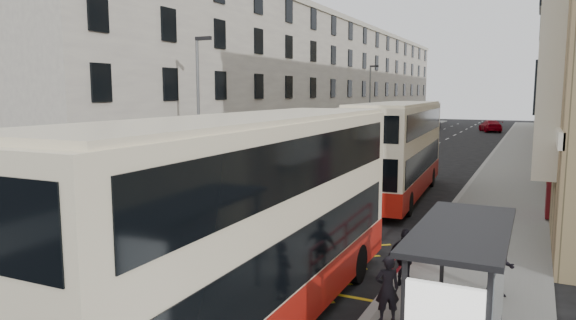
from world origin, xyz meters
The scene contains 20 objects.
ground centered at (0.00, 0.00, 0.00)m, with size 200.00×200.00×0.00m, color black.
pavement_right centered at (8.00, 30.00, 0.07)m, with size 4.00×120.00×0.15m, color slate.
pavement_left centered at (-7.50, 30.00, 0.07)m, with size 3.00×120.00×0.15m, color slate.
kerb_right centered at (6.00, 30.00, 0.07)m, with size 0.25×120.00×0.15m, color gray.
kerb_left centered at (-6.00, 30.00, 0.07)m, with size 0.25×120.00×0.15m, color gray.
road_markings centered at (0.00, 45.00, 0.01)m, with size 10.00×110.00×0.01m, color silver, non-canonical shape.
terrace_left centered at (-13.43, 45.50, 6.52)m, with size 9.18×79.00×13.25m.
bus_shelter centered at (8.34, -0.39, 2.14)m, with size 1.65×4.25×2.70m.
guard_railing centered at (6.25, 5.75, 0.86)m, with size 0.06×6.56×1.01m.
street_lamp_near centered at (-6.35, 12.00, 4.64)m, with size 0.93×0.18×8.00m.
street_lamp_far centered at (-6.35, 42.00, 4.64)m, with size 0.93×0.18×8.00m.
double_decker_front centered at (3.81, -0.29, 2.47)m, with size 3.06×12.21×4.85m.
double_decker_rear centered at (3.03, 15.88, 2.47)m, with size 3.47×12.28×4.84m.
pedestrian_near centered at (6.49, 1.19, 0.92)m, with size 0.56×0.37×1.54m, color black.
pedestrian_mid centered at (8.66, 3.90, 0.91)m, with size 0.74×0.58×1.52m, color black.
pedestrian_far centered at (6.35, 3.53, 0.94)m, with size 0.92×0.38×1.57m, color black.
white_van centered at (-5.20, 36.21, 0.71)m, with size 2.34×5.08×1.41m, color silver.
car_silver centered at (-3.77, 56.95, 0.72)m, with size 1.71×4.24×1.44m, color #A0A1A7.
car_dark centered at (-4.34, 67.01, 0.66)m, with size 1.40×4.02×1.32m, color black.
car_red centered at (3.57, 66.16, 0.80)m, with size 2.26×5.55×1.61m, color #8E000D.
Camera 1 is at (9.33, -9.82, 5.33)m, focal length 32.00 mm.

